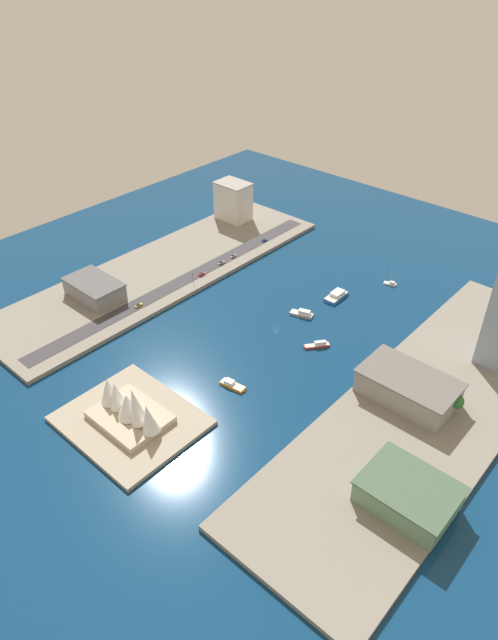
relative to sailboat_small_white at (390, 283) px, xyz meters
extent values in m
plane|color=navy|center=(23.88, 85.25, -0.90)|extent=(440.00, 440.00, 0.00)
cube|color=gray|center=(-72.18, 85.25, 0.34)|extent=(70.00, 240.00, 2.47)
cube|color=gray|center=(119.94, 85.25, 0.34)|extent=(70.00, 240.00, 2.47)
cube|color=#A89E89|center=(26.92, 186.75, 0.10)|extent=(61.25, 51.75, 2.00)
cube|color=#38383D|center=(99.07, 85.25, 1.65)|extent=(10.80, 228.00, 0.15)
cube|color=white|center=(0.14, 0.05, -0.37)|extent=(8.43, 5.60, 1.06)
cone|color=white|center=(4.10, 1.44, -0.37)|extent=(1.21, 1.21, 0.95)
cube|color=white|center=(-0.95, -0.33, 0.85)|extent=(3.51, 2.85, 1.39)
cube|color=beige|center=(0.14, 0.05, 0.21)|extent=(8.10, 5.38, 0.10)
cylinder|color=silver|center=(0.51, 0.18, 4.81)|extent=(0.24, 0.24, 9.29)
cube|color=red|center=(-3.40, 83.52, -0.22)|extent=(11.07, 13.19, 1.35)
cone|color=red|center=(1.05, 89.43, -0.22)|extent=(1.70, 1.70, 1.22)
cube|color=white|center=(-4.50, 82.06, 1.46)|extent=(5.56, 6.40, 2.01)
cube|color=beige|center=(-3.40, 83.52, 0.50)|extent=(10.63, 12.66, 0.10)
cube|color=#999EA3|center=(21.17, 65.14, -0.16)|extent=(14.30, 8.94, 1.49)
cone|color=#999EA3|center=(27.91, 67.40, -0.16)|extent=(1.69, 1.69, 1.34)
cube|color=white|center=(19.57, 64.60, 1.78)|extent=(7.49, 5.22, 2.38)
cube|color=beige|center=(21.17, 65.14, 0.64)|extent=(13.73, 8.58, 0.10)
cube|color=blue|center=(16.79, 36.08, 0.07)|extent=(8.24, 16.90, 1.94)
cone|color=blue|center=(16.52, 44.94, 0.07)|extent=(1.80, 1.80, 1.75)
cube|color=white|center=(16.83, 34.79, 2.10)|extent=(6.04, 9.11, 2.12)
cube|color=beige|center=(16.79, 36.08, 1.09)|extent=(7.91, 16.23, 0.10)
cube|color=orange|center=(8.54, 137.67, -0.15)|extent=(13.84, 6.36, 1.49)
cone|color=orange|center=(1.53, 136.69, -0.15)|extent=(1.52, 1.52, 1.34)
cube|color=white|center=(10.50, 137.94, 1.42)|extent=(5.12, 3.96, 1.65)
cube|color=beige|center=(8.54, 137.67, 0.65)|extent=(13.29, 6.11, 0.10)
cube|color=gray|center=(124.84, 135.59, 6.58)|extent=(34.60, 21.58, 10.02)
cube|color=#59595C|center=(124.84, 135.59, 11.99)|extent=(35.99, 22.44, 0.80)
cube|color=gray|center=(-60.36, 89.37, 7.52)|extent=(43.78, 26.17, 11.90)
cube|color=slate|center=(-60.36, 89.37, 13.87)|extent=(45.53, 27.22, 0.80)
cube|color=silver|center=(138.31, -1.48, 15.54)|extent=(24.39, 17.85, 27.93)
cube|color=#9D9992|center=(138.31, -1.48, 29.90)|extent=(25.37, 18.56, 0.80)
cube|color=slate|center=(-90.55, 143.66, 6.61)|extent=(34.49, 27.05, 10.08)
cube|color=#47624A|center=(-90.55, 143.66, 12.05)|extent=(35.87, 28.13, 0.80)
cylinder|color=black|center=(96.61, 53.89, 2.04)|extent=(0.26, 0.64, 0.64)
cylinder|color=black|center=(95.07, 53.87, 2.04)|extent=(0.26, 0.64, 0.64)
cylinder|color=black|center=(96.55, 57.45, 2.04)|extent=(0.26, 0.64, 0.64)
cylinder|color=black|center=(95.00, 57.42, 2.04)|extent=(0.26, 0.64, 0.64)
cube|color=#B7B7BC|center=(95.81, 55.66, 2.39)|extent=(1.84, 5.11, 0.90)
cube|color=#262D38|center=(95.80, 55.91, 3.13)|extent=(1.59, 2.87, 0.59)
cylinder|color=black|center=(97.47, 123.64, 2.04)|extent=(0.27, 0.65, 0.64)
cylinder|color=black|center=(95.94, 123.60, 2.04)|extent=(0.27, 0.65, 0.64)
cylinder|color=black|center=(97.38, 126.91, 2.04)|extent=(0.27, 0.65, 0.64)
cylinder|color=black|center=(95.85, 126.86, 2.04)|extent=(0.27, 0.65, 0.64)
cube|color=yellow|center=(96.66, 125.25, 2.34)|extent=(1.87, 4.72, 0.79)
cube|color=#262D38|center=(96.65, 125.49, 2.97)|extent=(1.60, 2.66, 0.46)
cylinder|color=black|center=(95.68, 73.18, 2.04)|extent=(0.28, 0.65, 0.64)
cylinder|color=black|center=(94.03, 73.25, 2.04)|extent=(0.28, 0.65, 0.64)
cylinder|color=black|center=(95.83, 76.54, 2.04)|extent=(0.28, 0.65, 0.64)
cylinder|color=black|center=(94.18, 76.61, 2.04)|extent=(0.28, 0.65, 0.64)
cube|color=red|center=(94.93, 74.90, 2.37)|extent=(2.07, 4.88, 0.86)
cube|color=#262D38|center=(94.94, 75.13, 3.09)|extent=(1.75, 2.76, 0.59)
cylinder|color=black|center=(96.68, 10.03, 2.04)|extent=(0.27, 0.65, 0.64)
cylinder|color=black|center=(94.91, 10.07, 2.04)|extent=(0.27, 0.65, 0.64)
cylinder|color=black|center=(96.76, 12.98, 2.04)|extent=(0.27, 0.65, 0.64)
cylinder|color=black|center=(94.99, 13.03, 2.04)|extent=(0.27, 0.65, 0.64)
cube|color=blue|center=(95.83, 11.53, 2.33)|extent=(2.08, 4.27, 0.78)
cube|color=#262D38|center=(95.84, 11.74, 3.00)|extent=(1.79, 2.41, 0.56)
cylinder|color=black|center=(97.25, 42.05, 2.04)|extent=(0.27, 0.65, 0.64)
cylinder|color=black|center=(95.63, 42.02, 2.04)|extent=(0.27, 0.65, 0.64)
cylinder|color=black|center=(97.17, 45.16, 2.04)|extent=(0.27, 0.65, 0.64)
cylinder|color=black|center=(95.56, 45.12, 2.04)|extent=(0.27, 0.65, 0.64)
cube|color=white|center=(96.40, 43.59, 2.34)|extent=(1.92, 4.48, 0.79)
cube|color=#262D38|center=(96.40, 43.81, 2.99)|extent=(1.66, 2.52, 0.51)
cylinder|color=black|center=(92.48, 84.68, 4.32)|extent=(0.18, 0.18, 5.50)
cube|color=black|center=(92.48, 84.68, 7.57)|extent=(0.36, 0.36, 1.00)
sphere|color=red|center=(92.48, 84.68, 7.92)|extent=(0.24, 0.24, 0.24)
sphere|color=yellow|center=(92.48, 84.68, 7.57)|extent=(0.24, 0.24, 0.24)
sphere|color=green|center=(92.48, 84.68, 7.22)|extent=(0.24, 0.24, 0.24)
cube|color=#BCAD93|center=(26.92, 186.75, 2.60)|extent=(34.36, 26.54, 3.00)
cone|color=white|center=(12.48, 186.75, 11.04)|extent=(9.95, 8.18, 14.84)
cone|color=white|center=(20.86, 186.75, 12.99)|extent=(11.63, 8.19, 19.06)
cone|color=white|center=(26.92, 186.75, 9.79)|extent=(13.63, 12.35, 12.78)
cone|color=white|center=(35.29, 186.75, 10.69)|extent=(9.84, 8.53, 13.99)
cone|color=white|center=(40.89, 186.75, 10.28)|extent=(11.66, 10.42, 13.39)
cylinder|color=brown|center=(-82.05, 84.05, 3.69)|extent=(0.50, 0.50, 4.25)
sphere|color=#2D7233|center=(-82.05, 84.05, 8.57)|extent=(6.87, 6.87, 6.87)
cylinder|color=brown|center=(-70.66, 93.20, 3.51)|extent=(0.50, 0.50, 3.88)
sphere|color=#2D7233|center=(-70.66, 93.20, 7.62)|extent=(5.43, 5.43, 5.43)
camera|label=1|loc=(-137.74, 288.84, 187.78)|focal=31.69mm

